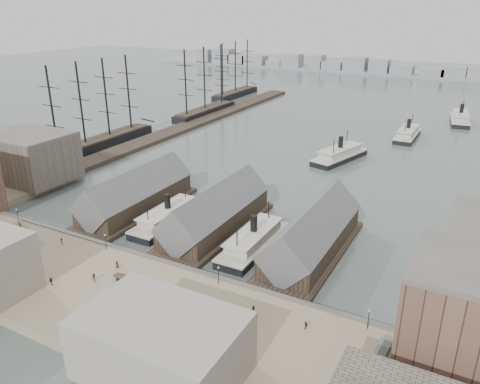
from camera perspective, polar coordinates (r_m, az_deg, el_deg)
The scene contains 35 objects.
ground at distance 109.43m, azimuth -7.53°, elevation -8.10°, with size 900.00×900.00×0.00m, color #4A5652.
quay at distance 96.05m, azimuth -14.63°, elevation -12.66°, with size 180.00×30.00×2.00m, color gray.
seawall at distance 105.30m, azimuth -9.21°, elevation -8.77°, with size 180.00×1.20×2.30m, color #59544C.
west_wharf at distance 222.41m, azimuth -6.98°, elevation 7.79°, with size 10.00×220.00×1.60m, color #2D231C.
ferry_shed_west at distance 134.10m, azimuth -12.54°, elevation -0.42°, with size 14.00×42.00×12.60m.
ferry_shed_center at distance 119.77m, azimuth -2.98°, elevation -2.66°, with size 14.00×42.00×12.60m.
ferry_shed_east at distance 109.80m, azimuth 8.78°, elevation -5.30°, with size 14.00×42.00×12.60m.
warehouse_west_back at distance 164.37m, azimuth -24.25°, elevation 3.90°, with size 26.00×20.00×14.00m, color #60564C.
street_bldg_center at distance 74.45m, azimuth -9.53°, elevation -17.94°, with size 24.00×16.00×10.00m, color gray.
lamp_post_far_w at distance 132.75m, azimuth -25.52°, elevation -2.33°, with size 0.44×0.44×3.92m.
lamp_post_near_w at distance 111.37m, azimuth -16.09°, elevation -5.51°, with size 0.44×0.44×3.92m.
lamp_post_near_e at distance 94.79m, azimuth -2.64°, elevation -9.70°, with size 0.44×0.44×3.92m.
lamp_post_far_e at distance 85.83m, azimuth 15.43°, elevation -14.35°, with size 0.44×0.44×3.92m.
far_shore at distance 417.45m, azimuth 20.51°, elevation 13.61°, with size 500.00×40.00×15.72m.
ferry_docked_west at distance 125.43m, azimuth -8.73°, elevation -2.99°, with size 7.60×25.34×9.05m.
ferry_docked_east at distance 111.89m, azimuth 1.67°, elevation -5.93°, with size 7.69×25.63×9.15m.
ferry_open_near at distance 179.17m, azimuth 12.05°, elevation 4.50°, with size 15.24×28.44×9.73m.
ferry_open_mid at distance 217.49m, azimuth 19.74°, elevation 6.70°, with size 7.94×25.68×9.15m.
ferry_open_far at distance 257.20m, azimuth 25.25°, elevation 8.14°, with size 11.57×28.57×9.92m.
sailing_ship_near at distance 200.19m, azimuth -16.88°, elevation 5.94°, with size 8.48×58.43×34.87m.
sailing_ship_mid at distance 251.14m, azimuth -4.26°, elevation 9.90°, with size 8.45×48.82×34.74m.
sailing_ship_far at distance 303.35m, azimuth -0.56°, elevation 12.02°, with size 8.21×45.58×33.73m.
tram at distance 77.32m, azimuth 16.59°, elevation -19.95°, with size 3.34×10.49×3.68m.
horse_cart_center at distance 98.85m, azimuth -13.67°, elevation -10.25°, with size 4.78×1.55×1.45m.
horse_cart_right at distance 82.18m, azimuth -7.39°, elevation -17.19°, with size 4.74×2.64×1.44m.
pedestrian_0 at distance 129.40m, azimuth -25.21°, elevation -3.78°, with size 0.64×0.46×1.74m, color black.
pedestrian_2 at distance 117.61m, azimuth -20.89°, elevation -5.66°, with size 1.06×0.61×1.64m, color black.
pedestrian_3 at distance 102.57m, azimuth -22.03°, elevation -10.04°, with size 0.99×0.41×1.69m, color black.
pedestrian_4 at distance 104.29m, azimuth -14.76°, elevation -8.54°, with size 0.77×0.50×1.57m, color black.
pedestrian_5 at distance 87.48m, azimuth -7.52°, elevation -14.35°, with size 0.65×0.47×1.78m, color black.
pedestrian_6 at distance 87.37m, azimuth 1.69°, elevation -14.18°, with size 0.89×0.69×1.83m, color black.
pedestrian_7 at distance 81.01m, azimuth -1.69°, elevation -17.63°, with size 1.03×0.59×1.59m, color black.
pedestrian_8 at distance 84.90m, azimuth 8.01°, elevation -15.75°, with size 0.92×0.38×1.57m, color black.
pedestrian_10 at distance 99.47m, azimuth -13.13°, elevation -9.93°, with size 0.82×0.64×1.69m, color black.
pedestrian_11 at distance 100.95m, azimuth -17.38°, elevation -9.90°, with size 1.09×0.63×1.69m, color black.
Camera 1 is at (56.98, -76.02, 54.30)m, focal length 35.00 mm.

